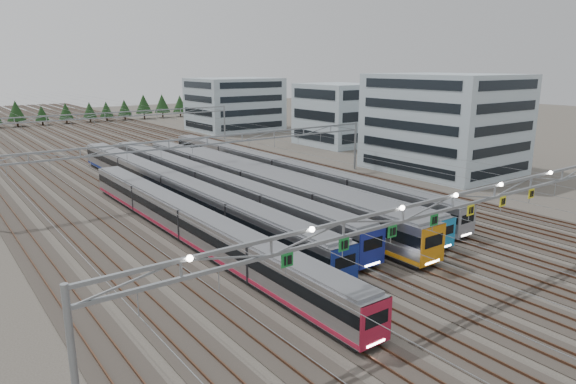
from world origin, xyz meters
TOP-DOWN VIEW (x-y plane):
  - ground at (0.00, 0.00)m, footprint 400.00×400.00m
  - track_bed at (0.00, 100.00)m, footprint 54.00×260.00m
  - train_a at (-11.25, 22.47)m, footprint 2.68×51.55m
  - train_b at (-6.75, 37.09)m, footprint 2.91×65.28m
  - train_c at (-2.25, 36.43)m, footprint 3.04×61.10m
  - train_d at (2.25, 32.46)m, footprint 3.15×58.74m
  - train_e at (6.75, 31.24)m, footprint 2.60×52.35m
  - train_f at (11.25, 38.74)m, footprint 2.77×65.54m
  - gantry_near at (-0.05, -0.12)m, footprint 56.36×0.61m
  - gantry_mid at (0.00, 40.00)m, footprint 56.36×0.36m
  - gantry_far at (0.00, 85.00)m, footprint 56.36×0.36m
  - depot_bldg_south at (38.99, 30.50)m, footprint 18.00×22.00m
  - depot_bldg_mid at (44.41, 62.86)m, footprint 14.00×16.00m
  - depot_bldg_north at (39.39, 99.48)m, footprint 22.00×18.00m
  - treeline at (2.25, 142.32)m, footprint 100.10×5.60m

SIDE VIEW (x-z plane):
  - ground at x=0.00m, z-range 0.00..0.00m
  - track_bed at x=0.00m, z-range -1.22..4.20m
  - train_e at x=6.75m, z-range 0.25..3.63m
  - train_a at x=-11.25m, z-range 0.25..3.73m
  - train_f at x=11.25m, z-range 0.25..3.85m
  - train_b at x=-6.75m, z-range 0.25..4.04m
  - train_c at x=-2.25m, z-range 0.25..4.21m
  - train_d at x=2.25m, z-range 0.25..4.37m
  - treeline at x=2.25m, z-range 0.72..7.74m
  - gantry_mid at x=0.00m, z-range 2.39..10.39m
  - gantry_far at x=0.00m, z-range 2.39..10.39m
  - depot_bldg_mid at x=44.41m, z-range 0.00..13.38m
  - depot_bldg_north at x=39.39m, z-range 0.00..13.91m
  - gantry_near at x=-0.05m, z-range 3.05..11.13m
  - depot_bldg_south at x=38.99m, z-range 0.00..16.01m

